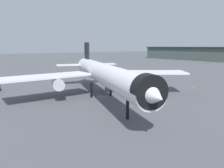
% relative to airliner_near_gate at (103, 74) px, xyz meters
% --- Properties ---
extents(ground, '(900.00, 900.00, 0.00)m').
position_rel_airliner_near_gate_xyz_m(ground, '(-2.34, 1.21, -7.76)').
color(ground, '#4C4F54').
extents(airliner_near_gate, '(66.07, 58.96, 17.63)m').
position_rel_airliner_near_gate_xyz_m(airliner_near_gate, '(0.00, 0.00, 0.00)').
color(airliner_near_gate, white).
rests_on(airliner_near_gate, ground).
extents(baggage_tug_wing, '(2.71, 3.54, 1.85)m').
position_rel_airliner_near_gate_xyz_m(baggage_tug_wing, '(-28.45, 26.24, -6.79)').
color(baggage_tug_wing, black).
rests_on(baggage_tug_wing, ground).
extents(traffic_cone_wingtip, '(0.58, 0.58, 0.72)m').
position_rel_airliner_near_gate_xyz_m(traffic_cone_wingtip, '(6.67, 38.06, -7.40)').
color(traffic_cone_wingtip, '#F2600C').
rests_on(traffic_cone_wingtip, ground).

